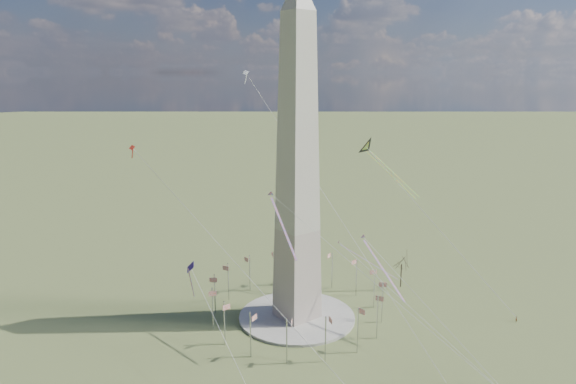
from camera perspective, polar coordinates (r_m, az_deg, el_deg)
ground at (r=164.48m, az=0.99°, el=-13.78°), size 2000.00×2000.00×0.00m
plaza at (r=164.30m, az=1.00°, el=-13.65°), size 36.00×36.00×0.80m
washington_monument at (r=149.04m, az=1.07°, el=2.89°), size 15.56×15.56×100.00m
flagpole_ring at (r=161.32m, az=1.00°, el=-11.47°), size 54.40×54.40×13.00m
tree_near at (r=186.70m, az=12.52°, el=-7.65°), size 7.36×7.36×12.88m
person_east at (r=176.01m, az=24.03°, el=-12.78°), size 0.78×0.72×1.79m
kite_delta_black at (r=174.40m, az=8.99°, el=4.67°), size 9.62×22.31×18.19m
kite_diamond_purple at (r=141.05m, az=-10.76°, el=-8.58°), size 2.75×3.65×10.64m
kite_streamer_left at (r=153.36m, az=9.85°, el=-7.36°), size 4.76×20.32×14.03m
kite_streamer_mid at (r=138.94m, az=-0.98°, el=-2.76°), size 7.15×19.62×13.86m
kite_streamer_right at (r=179.75m, az=7.97°, el=-7.03°), size 17.77×14.36×14.84m
kite_small_red at (r=161.72m, az=-16.92°, el=4.60°), size 1.56×1.37×4.10m
kite_small_white at (r=191.10m, az=-4.70°, el=12.95°), size 1.85×1.64×4.98m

